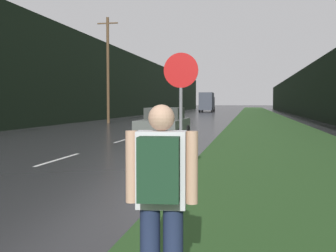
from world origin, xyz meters
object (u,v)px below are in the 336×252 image
object	(u,v)px
hitchhiker_with_backpack	(161,194)
delivery_truck	(207,102)
stop_sign	(181,103)
car_passing_near	(164,125)

from	to	relation	value
hitchhiker_with_backpack	delivery_truck	xyz separation A→B (m)	(-7.14, 76.23, 0.89)
stop_sign	car_passing_near	size ratio (longest dim) A/B	0.67
hitchhiker_with_backpack	car_passing_near	size ratio (longest dim) A/B	0.42
car_passing_near	delivery_truck	world-z (taller)	delivery_truck
car_passing_near	stop_sign	bearing A→B (deg)	103.50
hitchhiker_with_backpack	delivery_truck	size ratio (longest dim) A/B	0.24
stop_sign	delivery_truck	world-z (taller)	delivery_truck
hitchhiker_with_backpack	delivery_truck	distance (m)	76.57
car_passing_near	hitchhiker_with_backpack	bearing A→B (deg)	101.36
stop_sign	car_passing_near	distance (m)	9.83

